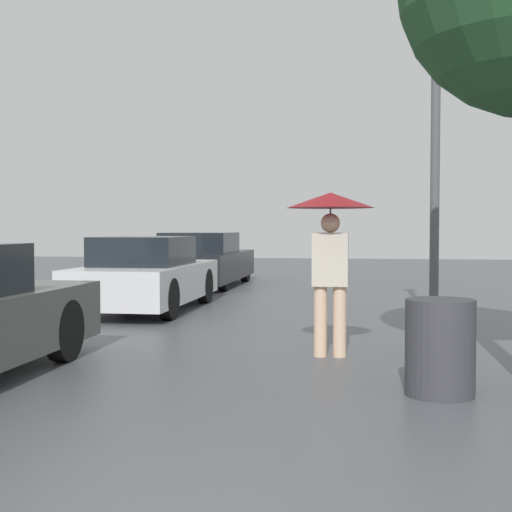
# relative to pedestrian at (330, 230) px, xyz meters

# --- Properties ---
(pedestrian) EXTENTS (0.94, 0.94, 1.78)m
(pedestrian) POSITION_rel_pedestrian_xyz_m (0.00, 0.00, 0.00)
(pedestrian) COLOR beige
(pedestrian) RESTS_ON ground_plane
(parked_car_middle) EXTENTS (1.62, 3.93, 1.25)m
(parked_car_middle) POSITION_rel_pedestrian_xyz_m (-3.29, 3.89, -0.79)
(parked_car_middle) COLOR silver
(parked_car_middle) RESTS_ON ground_plane
(parked_car_farthest) EXTENTS (1.81, 4.49, 1.28)m
(parked_car_farthest) POSITION_rel_pedestrian_xyz_m (-3.53, 8.98, -0.78)
(parked_car_farthest) COLOR black
(parked_car_farthest) RESTS_ON ground_plane
(street_lamp) EXTENTS (0.31, 0.31, 4.40)m
(street_lamp) POSITION_rel_pedestrian_xyz_m (1.39, 3.20, 1.27)
(street_lamp) COLOR #515456
(street_lamp) RESTS_ON ground_plane
(trash_bin) EXTENTS (0.58, 0.58, 0.80)m
(trash_bin) POSITION_rel_pedestrian_xyz_m (1.00, -1.64, -0.98)
(trash_bin) COLOR #38383D
(trash_bin) RESTS_ON ground_plane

